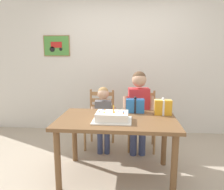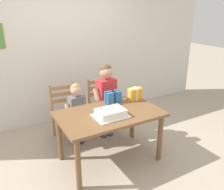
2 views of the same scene
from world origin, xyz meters
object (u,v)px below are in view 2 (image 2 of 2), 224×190
(birthday_cake, at_px, (111,113))
(child_older, at_px, (107,94))
(dining_table, at_px, (110,119))
(chair_left, at_px, (66,112))
(chair_right, at_px, (102,104))
(gift_box_beside_cake, at_px, (113,97))
(child_younger, at_px, (77,109))
(gift_box_red_large, at_px, (135,94))

(birthday_cake, bearing_deg, child_older, 65.81)
(dining_table, height_order, chair_left, chair_left)
(dining_table, bearing_deg, chair_left, 110.68)
(dining_table, distance_m, chair_right, 0.97)
(chair_left, bearing_deg, dining_table, -69.32)
(chair_left, relative_size, child_older, 0.73)
(dining_table, bearing_deg, birthday_cake, -112.75)
(gift_box_beside_cake, distance_m, child_younger, 0.60)
(child_older, bearing_deg, chair_left, 154.72)
(chair_left, distance_m, child_older, 0.74)
(dining_table, height_order, child_older, child_older)
(chair_left, height_order, child_younger, child_younger)
(birthday_cake, relative_size, chair_left, 0.48)
(child_older, relative_size, child_younger, 1.22)
(gift_box_beside_cake, bearing_deg, child_older, 79.69)
(birthday_cake, xyz_separation_m, gift_box_beside_cake, (0.26, 0.40, 0.04))
(child_older, bearing_deg, birthday_cake, -114.19)
(gift_box_red_large, distance_m, chair_right, 0.80)
(dining_table, bearing_deg, child_younger, 111.95)
(gift_box_beside_cake, relative_size, chair_right, 0.26)
(chair_left, height_order, child_older, child_older)
(dining_table, height_order, birthday_cake, birthday_cake)
(chair_right, bearing_deg, birthday_cake, -111.20)
(gift_box_beside_cake, bearing_deg, child_younger, 145.89)
(birthday_cake, distance_m, chair_left, 1.09)
(gift_box_beside_cake, height_order, child_younger, child_younger)
(dining_table, xyz_separation_m, chair_left, (-0.34, 0.89, -0.18))
(gift_box_red_large, bearing_deg, child_younger, 154.52)
(dining_table, xyz_separation_m, birthday_cake, (-0.05, -0.11, 0.15))
(gift_box_red_large, bearing_deg, chair_left, 143.23)
(chair_right, distance_m, child_older, 0.42)
(birthday_cake, height_order, child_younger, child_younger)
(chair_left, bearing_deg, gift_box_red_large, -36.77)
(gift_box_beside_cake, xyz_separation_m, child_older, (0.06, 0.31, -0.07))
(gift_box_red_large, bearing_deg, child_older, 126.98)
(dining_table, relative_size, child_older, 1.11)
(gift_box_beside_cake, bearing_deg, chair_left, 132.72)
(chair_right, height_order, child_younger, child_younger)
(dining_table, xyz_separation_m, child_younger, (-0.24, 0.60, -0.02))
(child_younger, bearing_deg, gift_box_red_large, -25.48)
(dining_table, bearing_deg, gift_box_red_large, 21.26)
(gift_box_red_large, relative_size, child_younger, 0.22)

